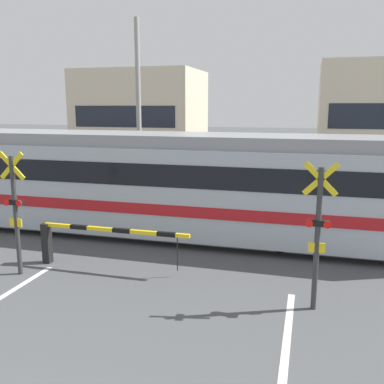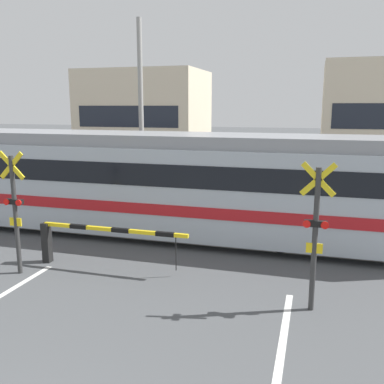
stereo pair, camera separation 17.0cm
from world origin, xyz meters
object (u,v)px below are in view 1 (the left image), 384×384
(commuter_train, at_px, (81,178))
(crossing_barrier_near, at_px, (83,237))
(crossing_barrier_far, at_px, (278,197))
(crossing_signal_left, at_px, (15,208))
(pedestrian, at_px, (212,175))
(crossing_signal_right, at_px, (318,230))

(commuter_train, xyz_separation_m, crossing_barrier_near, (1.81, -3.18, -0.93))
(crossing_barrier_far, bearing_deg, crossing_signal_left, -128.48)
(commuter_train, height_order, crossing_barrier_far, commuter_train)
(crossing_barrier_far, height_order, pedestrian, pedestrian)
(crossing_signal_right, bearing_deg, crossing_signal_left, 180.00)
(commuter_train, bearing_deg, crossing_signal_right, -28.36)
(commuter_train, xyz_separation_m, crossing_signal_left, (0.55, -4.04, -0.06))
(crossing_barrier_near, distance_m, crossing_signal_left, 1.76)
(crossing_barrier_near, relative_size, pedestrian, 2.25)
(crossing_barrier_far, bearing_deg, pedestrian, 138.47)
(commuter_train, height_order, crossing_barrier_near, commuter_train)
(crossing_signal_left, bearing_deg, crossing_barrier_near, 34.29)
(crossing_barrier_near, relative_size, crossing_barrier_far, 1.00)
(crossing_signal_right, bearing_deg, pedestrian, 113.82)
(commuter_train, distance_m, pedestrian, 6.68)
(crossing_barrier_near, relative_size, crossing_signal_right, 1.32)
(crossing_barrier_far, bearing_deg, crossing_signal_right, -79.99)
(crossing_signal_left, bearing_deg, commuter_train, 97.71)
(crossing_barrier_far, distance_m, pedestrian, 4.16)
(crossing_signal_left, bearing_deg, crossing_signal_right, 0.00)
(commuter_train, distance_m, crossing_barrier_far, 7.02)
(crossing_barrier_far, bearing_deg, crossing_barrier_near, -125.10)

